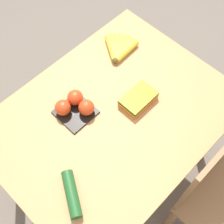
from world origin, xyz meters
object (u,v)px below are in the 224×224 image
Objects in this scene: banana_bunch at (119,49)px; cucumber_near at (72,194)px; chair at (222,197)px; carrot_bag at (138,99)px; tomato_pack at (75,106)px.

cucumber_near is (0.65, 0.37, 0.00)m from banana_bunch.
chair is 0.87m from banana_bunch.
chair is at bearing 91.86° from carrot_bag.
banana_bunch is 0.31m from carrot_bag.
cucumber_near is (0.51, -0.44, 0.28)m from chair.
tomato_pack reaches higher than banana_bunch.
carrot_bag is at bearing 60.12° from banana_bunch.
carrot_bag is (0.15, 0.27, 0.01)m from banana_bunch.
chair reaches higher than tomato_pack.
chair reaches higher than cucumber_near.
tomato_pack is at bearing 109.29° from chair.
chair is 0.61m from carrot_bag.
tomato_pack is 0.85× the size of cucumber_near.
tomato_pack is (0.38, 0.10, 0.02)m from banana_bunch.
banana_bunch is (-0.14, -0.81, 0.28)m from chair.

